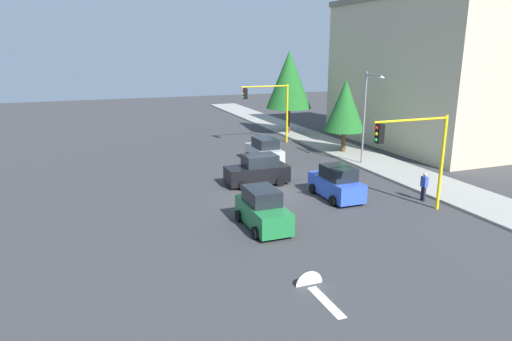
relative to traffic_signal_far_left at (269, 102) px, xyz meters
name	(u,v)px	position (x,y,z in m)	size (l,w,h in m)	color
ground_plane	(270,193)	(14.00, -5.66, -3.87)	(120.00, 120.00, 0.00)	#353538
sidewalk_kerb	(368,159)	(9.00, 4.84, -3.79)	(80.00, 4.00, 0.15)	gray
lane_arrow_near	(316,291)	(25.51, -8.66, -3.86)	(2.40, 1.10, 1.10)	silver
apartment_block	(423,72)	(5.02, 12.84, 2.72)	(18.39, 9.30, 13.14)	#C6B793
traffic_signal_far_left	(269,102)	(0.00, 0.00, 0.00)	(0.36, 4.59, 5.45)	yellow
traffic_signal_near_left	(415,146)	(20.00, -0.04, -0.15)	(0.36, 4.59, 5.23)	yellow
street_lamp_curbside	(368,109)	(10.39, 3.54, 0.48)	(2.15, 0.28, 7.00)	slate
tree_roadside_far	(289,80)	(-4.00, 3.84, 1.70)	(4.62, 4.62, 8.47)	brown
tree_roadside_mid	(345,106)	(6.00, 4.34, 0.16)	(3.39, 3.39, 6.16)	brown
car_green	(263,210)	(19.03, -8.17, -2.97)	(3.87, 1.95, 1.98)	#1E7238
car_black	(258,171)	(12.00, -5.73, -2.97)	(2.08, 4.06, 1.98)	black
car_blue	(337,183)	(16.32, -2.40, -2.97)	(3.97, 2.01, 1.98)	blue
car_silver	(264,151)	(6.66, -3.11, -2.97)	(4.19, 2.01, 1.98)	#B2B5BA
pedestrian_crossing	(424,186)	(18.58, 2.08, -2.96)	(0.40, 0.24, 1.70)	#262638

